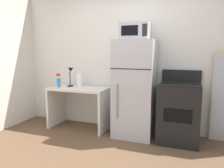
{
  "coord_description": "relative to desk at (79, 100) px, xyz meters",
  "views": [
    {
      "loc": [
        1.01,
        -2.12,
        1.4
      ],
      "look_at": [
        -0.18,
        1.1,
        0.89
      ],
      "focal_mm": 35.19,
      "sensor_mm": 36.0,
      "label": 1
    }
  ],
  "objects": [
    {
      "name": "paper_towel_roll",
      "position": [
        -0.05,
        0.12,
        0.35
      ],
      "size": [
        0.11,
        0.11,
        0.24
      ],
      "primitive_type": "cylinder",
      "color": "white",
      "rests_on": "desk"
    },
    {
      "name": "desk",
      "position": [
        0.0,
        0.0,
        0.0
      ],
      "size": [
        1.06,
        0.56,
        0.75
      ],
      "color": "silver",
      "rests_on": "ground"
    },
    {
      "name": "desk_lamp",
      "position": [
        -0.19,
        0.04,
        0.47
      ],
      "size": [
        0.14,
        0.12,
        0.35
      ],
      "color": "black",
      "rests_on": "desk"
    },
    {
      "name": "refrigerator",
      "position": [
        1.04,
        -0.01,
        0.27
      ],
      "size": [
        0.64,
        0.61,
        1.58
      ],
      "color": "#B7B7BC",
      "rests_on": "ground"
    },
    {
      "name": "spray_bottle",
      "position": [
        -0.38,
        -0.07,
        0.33
      ],
      "size": [
        0.06,
        0.06,
        0.25
      ],
      "color": "#2D8CEA",
      "rests_on": "desk"
    },
    {
      "name": "oven_range",
      "position": [
        1.75,
        -0.02,
        -0.05
      ],
      "size": [
        0.61,
        0.61,
        1.1
      ],
      "color": "black",
      "rests_on": "ground"
    },
    {
      "name": "microwave",
      "position": [
        1.04,
        -0.03,
        1.2
      ],
      "size": [
        0.46,
        0.35,
        0.26
      ],
      "color": "#B7B7BC",
      "rests_on": "refrigerator"
    },
    {
      "name": "wall_back_white",
      "position": [
        0.91,
        0.35,
        0.78
      ],
      "size": [
        5.0,
        0.1,
        2.6
      ],
      "primitive_type": "cube",
      "color": "silver",
      "rests_on": "ground"
    }
  ]
}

